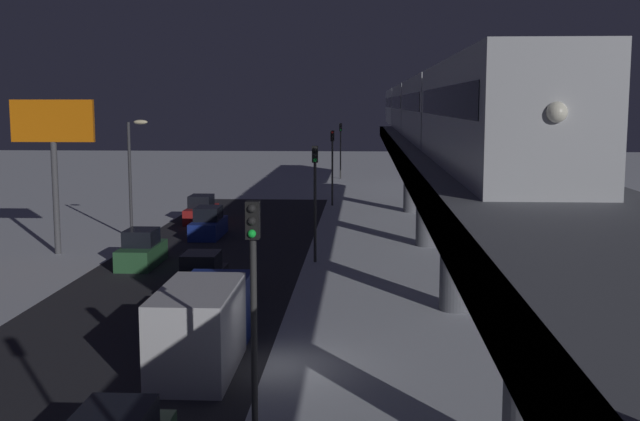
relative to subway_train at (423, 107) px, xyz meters
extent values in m
plane|color=silver|center=(6.67, 28.06, -8.43)|extent=(240.00, 240.00, 0.00)
cube|color=#28282D|center=(12.67, 28.06, -8.42)|extent=(11.00, 92.67, 0.01)
cube|color=slate|center=(0.00, 28.06, -2.18)|extent=(5.00, 92.67, 0.80)
cube|color=#38383D|center=(2.38, 28.06, -2.18)|extent=(0.24, 90.82, 0.80)
cylinder|color=slate|center=(0.00, -10.55, -5.50)|extent=(1.40, 1.40, 5.85)
cylinder|color=slate|center=(0.00, 4.89, -5.50)|extent=(1.40, 1.40, 5.85)
cylinder|color=slate|center=(0.00, 20.34, -5.50)|extent=(1.40, 1.40, 5.85)
cylinder|color=slate|center=(0.00, 35.78, -5.50)|extent=(1.40, 1.40, 5.85)
cube|color=#B7BABF|center=(0.00, 27.90, -0.08)|extent=(2.90, 18.00, 3.40)
cube|color=black|center=(0.00, 27.90, 0.33)|extent=(2.94, 16.20, 0.90)
cube|color=#B7BABF|center=(0.00, 9.30, -0.08)|extent=(2.90, 18.00, 3.40)
cube|color=black|center=(0.00, 9.30, 0.33)|extent=(2.94, 16.20, 0.90)
cube|color=#B7BABF|center=(0.00, -9.30, -0.08)|extent=(2.90, 18.00, 3.40)
cube|color=black|center=(0.00, -9.30, 0.33)|extent=(2.94, 16.20, 0.90)
cube|color=#B7BABF|center=(0.00, -27.90, -0.08)|extent=(2.90, 18.00, 3.40)
cube|color=black|center=(0.00, -27.90, 0.33)|extent=(2.94, 16.20, 0.90)
sphere|color=white|center=(0.00, 36.95, 0.09)|extent=(0.44, 0.44, 0.44)
cube|color=#A51E1E|center=(15.87, -4.27, -7.88)|extent=(1.80, 4.72, 1.10)
cube|color=black|center=(15.87, -4.27, -6.89)|extent=(1.58, 2.27, 0.87)
cylinder|color=black|center=(15.02, -2.80, -8.11)|extent=(0.20, 0.64, 0.64)
cylinder|color=black|center=(16.73, -2.80, -8.11)|extent=(0.20, 0.64, 0.64)
cylinder|color=black|center=(15.02, -5.73, -8.11)|extent=(0.20, 0.64, 0.64)
cylinder|color=black|center=(16.73, -5.73, -8.11)|extent=(0.20, 0.64, 0.64)
cube|color=#2D6038|center=(15.87, 11.81, -7.88)|extent=(1.80, 4.34, 1.10)
cube|color=black|center=(15.87, 11.81, -6.89)|extent=(1.58, 2.08, 0.87)
cube|color=navy|center=(14.07, 2.29, -7.88)|extent=(1.80, 4.69, 1.10)
cube|color=black|center=(14.07, 2.29, -6.89)|extent=(1.58, 2.25, 0.87)
cube|color=black|center=(11.27, 18.39, -7.88)|extent=(1.80, 4.17, 1.10)
cube|color=black|center=(11.27, 18.39, -6.89)|extent=(1.58, 2.00, 0.87)
cube|color=navy|center=(9.27, 25.01, -7.23)|extent=(2.30, 2.20, 2.40)
cube|color=silver|center=(9.27, 28.81, -7.03)|extent=(2.40, 5.00, 2.80)
cylinder|color=#2D2D2D|center=(6.57, 35.04, -5.68)|extent=(0.16, 0.16, 5.50)
cube|color=black|center=(6.57, 35.04, -2.48)|extent=(0.32, 0.32, 0.90)
sphere|color=black|center=(6.57, 35.22, -2.18)|extent=(0.20, 0.20, 0.20)
sphere|color=black|center=(6.57, 35.22, -2.48)|extent=(0.20, 0.20, 0.20)
sphere|color=#19E53F|center=(6.57, 35.22, -2.78)|extent=(0.20, 0.20, 0.20)
cylinder|color=#2D2D2D|center=(6.57, 10.38, -5.68)|extent=(0.16, 0.16, 5.50)
cube|color=black|center=(6.57, 10.38, -2.48)|extent=(0.32, 0.32, 0.90)
sphere|color=black|center=(6.57, 10.56, -2.18)|extent=(0.20, 0.20, 0.20)
sphere|color=black|center=(6.57, 10.56, -2.48)|extent=(0.20, 0.20, 0.20)
sphere|color=#19E53F|center=(6.57, 10.56, -2.78)|extent=(0.20, 0.20, 0.20)
cylinder|color=#2D2D2D|center=(6.57, -14.27, -5.68)|extent=(0.16, 0.16, 5.50)
cube|color=black|center=(6.57, -14.27, -2.48)|extent=(0.32, 0.32, 0.90)
sphere|color=red|center=(6.57, -14.09, -2.18)|extent=(0.20, 0.20, 0.20)
sphere|color=black|center=(6.57, -14.09, -2.48)|extent=(0.20, 0.20, 0.20)
sphere|color=black|center=(6.57, -14.09, -2.78)|extent=(0.20, 0.20, 0.20)
cylinder|color=#2D2D2D|center=(6.57, -38.92, -5.68)|extent=(0.16, 0.16, 5.50)
cube|color=black|center=(6.57, -38.92, -2.48)|extent=(0.32, 0.32, 0.90)
sphere|color=black|center=(6.57, -38.74, -2.18)|extent=(0.20, 0.20, 0.20)
sphere|color=black|center=(6.57, -38.74, -2.48)|extent=(0.20, 0.20, 0.20)
sphere|color=#19E53F|center=(6.57, -38.74, -2.78)|extent=(0.20, 0.20, 0.20)
cylinder|color=#4C4C51|center=(21.67, 8.76, -5.18)|extent=(0.36, 0.36, 6.50)
cube|color=orange|center=(21.67, 8.76, -0.73)|extent=(4.80, 0.30, 2.40)
cylinder|color=#38383D|center=(18.97, 3.06, -4.68)|extent=(0.20, 0.20, 7.50)
ellipsoid|color=#F4E5B2|center=(18.17, 3.06, -0.93)|extent=(0.90, 0.44, 0.30)
camera|label=1|loc=(3.97, 53.70, 0.27)|focal=44.93mm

